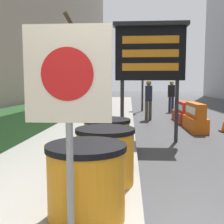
# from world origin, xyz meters

# --- Properties ---
(hedge_strip) EXTENTS (0.90, 7.23, 0.76)m
(hedge_strip) POSITION_xyz_m (-3.25, 4.94, 0.53)
(hedge_strip) COLOR #1E421E
(hedge_strip) RESTS_ON sidewalk_left
(bare_tree) EXTENTS (1.23, 2.20, 4.37)m
(bare_tree) POSITION_xyz_m (-2.85, 9.76, 2.05)
(bare_tree) COLOR #4C3D2D
(bare_tree) RESTS_ON sidewalk_left
(barrel_drum_foreground) EXTENTS (0.85, 0.85, 0.80)m
(barrel_drum_foreground) POSITION_xyz_m (-0.61, 0.79, 0.55)
(barrel_drum_foreground) COLOR orange
(barrel_drum_foreground) RESTS_ON sidewalk_left
(barrel_drum_middle) EXTENTS (0.85, 0.85, 0.80)m
(barrel_drum_middle) POSITION_xyz_m (-0.51, 1.79, 0.55)
(barrel_drum_middle) COLOR orange
(barrel_drum_middle) RESTS_ON sidewalk_left
(barrel_drum_back) EXTENTS (0.85, 0.85, 0.80)m
(barrel_drum_back) POSITION_xyz_m (-0.57, 2.79, 0.55)
(barrel_drum_back) COLOR orange
(barrel_drum_back) RESTS_ON sidewalk_left
(warning_sign) EXTENTS (0.71, 0.08, 1.89)m
(warning_sign) POSITION_xyz_m (-0.66, 0.24, 1.50)
(warning_sign) COLOR gray
(warning_sign) RESTS_ON sidewalk_left
(message_board) EXTENTS (1.97, 0.36, 3.19)m
(message_board) POSITION_xyz_m (0.37, 5.30, 2.38)
(message_board) COLOR #28282B
(message_board) RESTS_ON ground_plane
(jersey_barrier_orange_far) EXTENTS (0.52, 1.63, 0.94)m
(jersey_barrier_orange_far) POSITION_xyz_m (2.08, 7.20, 0.42)
(jersey_barrier_orange_far) COLOR orange
(jersey_barrier_orange_far) RESTS_ON ground_plane
(jersey_barrier_red_striped) EXTENTS (0.60, 2.06, 0.87)m
(jersey_barrier_red_striped) POSITION_xyz_m (2.08, 9.26, 0.38)
(jersey_barrier_red_striped) COLOR red
(jersey_barrier_red_striped) RESTS_ON ground_plane
(traffic_cone_far) EXTENTS (0.38, 0.38, 0.68)m
(traffic_cone_far) POSITION_xyz_m (2.47, 11.34, 0.33)
(traffic_cone_far) COLOR black
(traffic_cone_far) RESTS_ON ground_plane
(traffic_light_near_curb) EXTENTS (0.28, 0.44, 3.93)m
(traffic_light_near_curb) POSITION_xyz_m (0.59, 13.58, 2.85)
(traffic_light_near_curb) COLOR #2D2D30
(traffic_light_near_curb) RESTS_ON ground_plane
(pedestrian_worker) EXTENTS (0.45, 0.54, 1.79)m
(pedestrian_worker) POSITION_xyz_m (2.21, 13.24, 1.05)
(pedestrian_worker) COLOR #23283D
(pedestrian_worker) RESTS_ON ground_plane
(pedestrian_passerby) EXTENTS (0.30, 0.47, 1.76)m
(pedestrian_passerby) POSITION_xyz_m (0.67, 9.72, 1.04)
(pedestrian_passerby) COLOR #514C42
(pedestrian_passerby) RESTS_ON ground_plane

